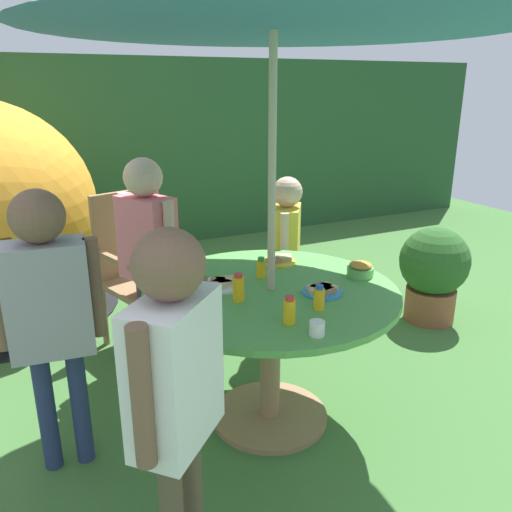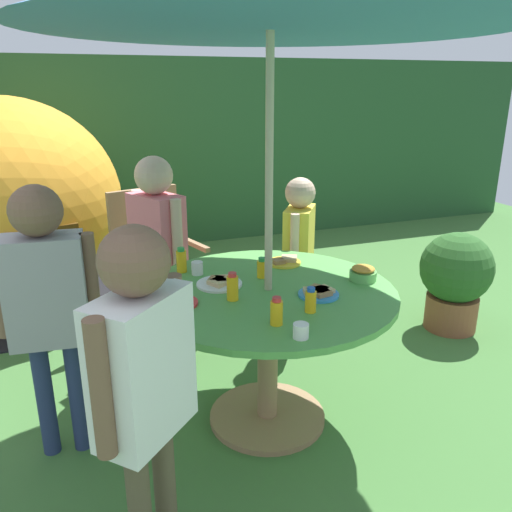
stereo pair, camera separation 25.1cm
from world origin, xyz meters
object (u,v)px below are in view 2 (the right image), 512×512
object	(u,v)px
potted_plant	(455,277)
garden_table	(268,322)
plate_center_back	(220,283)
dome_tent	(10,204)
plate_far_right	(319,292)
plate_far_left	(284,261)
plate_near_right	(175,302)
juice_bottle_center_front	(181,261)
child_in_grey_shirt	(47,291)
snack_bowl	(363,273)
juice_bottle_mid_left	(277,312)
child_in_yellow_shirt	(299,241)
child_in_white_shirt	(142,367)
wooden_chair	(154,259)
child_in_pink_shirt	(157,236)
juice_bottle_mid_right	(262,268)
cup_far	(301,331)
cup_near	(197,268)
juice_bottle_front_edge	(311,301)
juice_bottle_near_left	(232,287)

from	to	relation	value
potted_plant	garden_table	bearing A→B (deg)	-161.37
plate_center_back	dome_tent	bearing A→B (deg)	118.34
plate_far_right	plate_far_left	bearing A→B (deg)	86.86
plate_near_right	juice_bottle_center_front	bearing A→B (deg)	73.49
child_in_grey_shirt	garden_table	bearing A→B (deg)	0.00
snack_bowl	juice_bottle_mid_left	bearing A→B (deg)	-151.79
child_in_yellow_shirt	juice_bottle_center_front	distance (m)	0.89
child_in_white_shirt	plate_far_right	size ratio (longest dim) A/B	6.72
plate_near_right	wooden_chair	bearing A→B (deg)	85.59
plate_near_right	child_in_grey_shirt	bearing A→B (deg)	165.94
plate_far_left	snack_bowl	bearing A→B (deg)	-52.99
child_in_pink_shirt	plate_near_right	bearing A→B (deg)	-31.14
juice_bottle_mid_right	cup_far	size ratio (longest dim) A/B	1.70
snack_bowl	cup_far	size ratio (longest dim) A/B	2.19
juice_bottle_mid_left	child_in_yellow_shirt	bearing A→B (deg)	61.25
plate_far_left	cup_near	distance (m)	0.48
potted_plant	plate_near_right	xyz separation A→B (m)	(-2.04, -0.56, 0.35)
juice_bottle_mid_left	juice_bottle_front_edge	size ratio (longest dim) A/B	1.06
plate_center_back	juice_bottle_near_left	size ratio (longest dim) A/B	1.71
garden_table	plate_near_right	distance (m)	0.49
garden_table	plate_far_left	bearing A→B (deg)	55.64
child_in_grey_shirt	plate_near_right	xyz separation A→B (m)	(0.52, -0.13, -0.07)
plate_near_right	child_in_yellow_shirt	bearing A→B (deg)	38.45
child_in_grey_shirt	juice_bottle_center_front	size ratio (longest dim) A/B	9.68
juice_bottle_mid_left	plate_center_back	bearing A→B (deg)	100.84
snack_bowl	plate_center_back	size ratio (longest dim) A/B	0.61
wooden_chair	cup_near	world-z (taller)	wooden_chair
juice_bottle_center_front	juice_bottle_mid_right	world-z (taller)	juice_bottle_center_front
cup_near	snack_bowl	bearing A→B (deg)	-25.31
potted_plant	cup_near	distance (m)	1.90
garden_table	child_in_white_shirt	distance (m)	0.98
plate_far_left	juice_bottle_mid_right	xyz separation A→B (m)	(-0.19, -0.15, 0.04)
wooden_chair	juice_bottle_mid_right	distance (m)	1.08
potted_plant	juice_bottle_front_edge	xyz separation A→B (m)	(-1.51, -0.83, 0.39)
dome_tent	child_in_yellow_shirt	world-z (taller)	dome_tent
child_in_pink_shirt	juice_bottle_near_left	bearing A→B (deg)	-13.64
snack_bowl	plate_center_back	xyz separation A→B (m)	(-0.68, 0.18, -0.02)
juice_bottle_center_front	garden_table	bearing A→B (deg)	-48.50
snack_bowl	juice_bottle_mid_right	world-z (taller)	juice_bottle_mid_right
child_in_grey_shirt	juice_bottle_mid_right	size ratio (longest dim) A/B	12.15
wooden_chair	plate_near_right	xyz separation A→B (m)	(-0.09, -1.17, 0.19)
plate_near_right	juice_bottle_center_front	size ratio (longest dim) A/B	1.48
potted_plant	snack_bowl	bearing A→B (deg)	-152.30
garden_table	juice_bottle_near_left	bearing A→B (deg)	-162.73
child_in_white_shirt	plate_center_back	world-z (taller)	child_in_white_shirt
dome_tent	child_in_grey_shirt	bearing A→B (deg)	-97.53
dome_tent	child_in_white_shirt	world-z (taller)	dome_tent
dome_tent	plate_far_left	size ratio (longest dim) A/B	12.30
child_in_grey_shirt	plate_center_back	xyz separation A→B (m)	(0.77, 0.02, -0.07)
juice_bottle_front_edge	cup_near	bearing A→B (deg)	119.38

